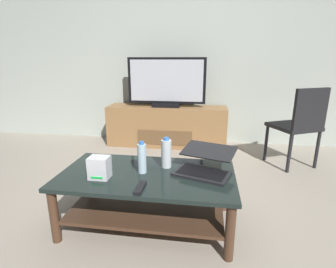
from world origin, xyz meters
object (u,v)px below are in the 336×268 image
Objects in this scene: water_bottle_near at (166,153)px; water_bottle_far at (142,158)px; coffee_table at (147,189)px; tv_remote at (140,188)px; media_cabinet at (167,126)px; dining_chair at (300,123)px; television at (166,83)px; router_box at (99,168)px; cell_phone at (104,163)px; laptop at (205,164)px.

water_bottle_far is at bearing -140.71° from water_bottle_near.
coffee_table is 7.67× the size of tv_remote.
media_cabinet is 10.25× the size of tv_remote.
dining_chair is 3.95× the size of water_bottle_near.
television is 2.14m from tv_remote.
tv_remote is at bearing -106.04° from water_bottle_near.
television reaches higher than water_bottle_far.
cell_phone is (-0.07, 0.24, -0.07)m from router_box.
cell_phone is at bearing 160.42° from water_bottle_far.
laptop reaches higher than media_cabinet.
media_cabinet is 2.11m from tv_remote.
dining_chair is at bearing 42.29° from water_bottle_near.
dining_chair reaches higher than media_cabinet.
laptop reaches higher than cell_phone.
television is 4.54× the size of water_bottle_far.
television is 7.47× the size of cell_phone.
television reaches higher than router_box.
media_cabinet is 7.11× the size of water_bottle_far.
television is 1.79m from cell_phone.
water_bottle_far is (0.11, -1.86, 0.24)m from media_cabinet.
coffee_table is 8.18× the size of router_box.
dining_chair is at bearing 21.02° from cell_phone.
router_box is (-0.15, -1.99, 0.21)m from media_cabinet.
water_bottle_near is at bearing -81.29° from media_cabinet.
cell_phone is 0.88× the size of tv_remote.
coffee_table is 1.88m from media_cabinet.
tv_remote reaches higher than coffee_table.
television reaches higher than coffee_table.
media_cabinet is 10.94× the size of router_box.
tv_remote is at bearing -132.15° from dining_chair.
cell_phone is at bearing 160.88° from coffee_table.
water_bottle_near reaches higher than tv_remote.
water_bottle_far reaches higher than laptop.
laptop is (-1.01, -1.22, -0.04)m from dining_chair.
dining_chair is 1.75m from water_bottle_near.
television is (-0.15, 1.85, 0.59)m from coffee_table.
cell_phone is (-0.77, 0.04, -0.05)m from laptop.
television is at bearing 161.04° from dining_chair.
tv_remote is at bearing -87.40° from coffee_table.
laptop reaches higher than tv_remote.
dining_chair is 6.45× the size of cell_phone.
water_bottle_near is at bearing -11.73° from cell_phone.
router_box is 0.94× the size of tv_remote.
water_bottle_far is (-0.04, 0.01, 0.23)m from coffee_table.
cell_phone is (-0.22, -1.72, -0.46)m from television.
cell_phone is at bearing -97.11° from media_cabinet.
router_box is at bearing -154.08° from water_bottle_far.
coffee_table is 5.32× the size of water_bottle_far.
tv_remote is (0.31, -0.12, -0.06)m from router_box.
laptop is 0.45m from water_bottle_far.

